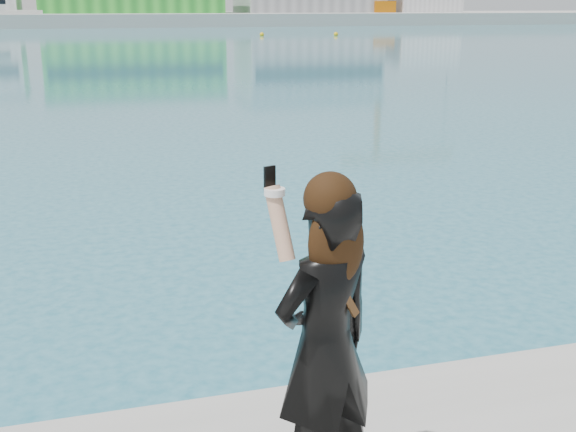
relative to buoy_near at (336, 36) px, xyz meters
name	(u,v)px	position (x,y,z in m)	size (l,w,h in m)	color
far_quay	(83,19)	(-26.86, 53.87, 1.00)	(320.00, 40.00, 2.00)	#9E9E99
buoy_near	(336,36)	(0.00, 0.00, 0.00)	(0.50, 0.50, 0.50)	yellow
buoy_extra	(262,36)	(-8.31, 1.46, 0.00)	(0.50, 0.50, 0.50)	yellow
woman	(325,337)	(-27.53, -76.28, 1.73)	(0.74, 0.62, 1.84)	black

